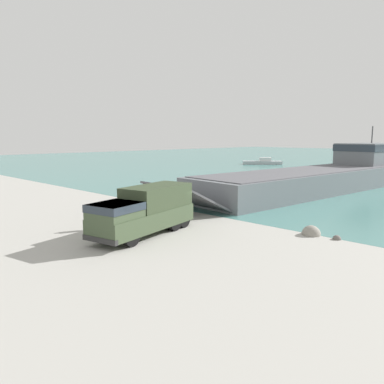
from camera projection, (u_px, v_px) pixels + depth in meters
ground_plane at (172, 225)px, 27.50m from camera, size 240.00×240.00×0.00m
landing_craft at (333, 172)px, 47.28m from camera, size 11.99×43.00×7.92m
military_truck at (145, 210)px, 24.65m from camera, size 4.18×8.53×3.14m
soldier_on_ramp at (99, 214)px, 26.14m from camera, size 0.49×0.34×1.80m
moored_boat_a at (263, 162)px, 87.87m from camera, size 8.50×7.61×1.60m
mooring_bollard at (159, 204)px, 33.42m from camera, size 0.30×0.30×0.84m
shoreline_rock_a at (337, 239)px, 23.64m from camera, size 0.54×0.54×0.54m
shoreline_rock_b at (163, 203)px, 36.53m from camera, size 1.23×1.23×1.23m
shoreline_rock_c at (311, 235)px, 24.74m from camera, size 1.26×1.26×1.26m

